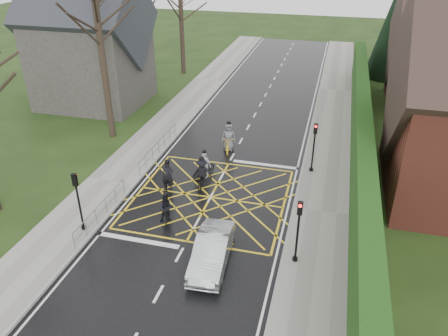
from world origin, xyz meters
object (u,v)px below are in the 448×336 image
at_px(cyclist_lead, 228,140).
at_px(car, 212,251).
at_px(cyclist_back, 166,211).
at_px(cyclist_mid, 202,176).
at_px(cyclist_rear, 168,181).
at_px(cyclist_front, 204,167).

distance_m(cyclist_lead, car, 11.23).
relative_size(cyclist_back, cyclist_mid, 0.85).
height_order(cyclist_mid, car, cyclist_mid).
bearing_deg(car, cyclist_rear, 123.79).
distance_m(cyclist_rear, cyclist_mid, 1.93).
bearing_deg(cyclist_mid, cyclist_front, 92.19).
bearing_deg(cyclist_mid, cyclist_lead, 79.12).
xyz_separation_m(cyclist_rear, car, (4.09, -5.25, 0.05)).
xyz_separation_m(cyclist_back, cyclist_mid, (0.71, 3.66, 0.07)).
bearing_deg(cyclist_lead, cyclist_back, -107.39).
relative_size(cyclist_mid, cyclist_front, 1.12).
distance_m(cyclist_front, car, 7.59).
bearing_deg(cyclist_rear, cyclist_mid, 14.38).
xyz_separation_m(cyclist_rear, cyclist_back, (1.03, -2.85, 0.02)).
bearing_deg(cyclist_back, cyclist_rear, 88.99).
relative_size(cyclist_mid, cyclist_lead, 0.92).
xyz_separation_m(cyclist_mid, car, (2.35, -6.07, -0.03)).
relative_size(cyclist_back, cyclist_lead, 0.78).
bearing_deg(cyclist_rear, car, -62.73).
bearing_deg(cyclist_lead, cyclist_mid, -104.09).
relative_size(cyclist_front, car, 0.45).
xyz_separation_m(cyclist_back, car, (3.06, -2.41, 0.03)).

